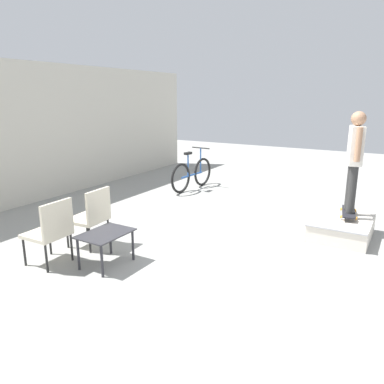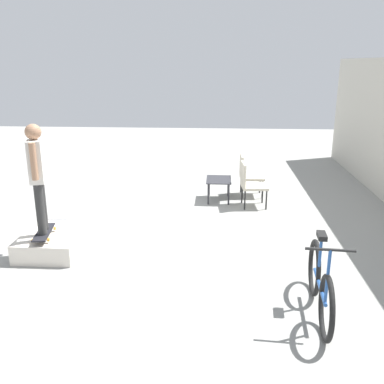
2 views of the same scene
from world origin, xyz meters
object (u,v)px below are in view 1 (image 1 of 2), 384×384
(patio_chair_right, at_px, (92,215))
(bicycle, at_px, (192,174))
(patio_chair_left, at_px, (51,229))
(skate_ramp_box, at_px, (341,228))
(skateboard_on_ramp, at_px, (349,212))
(person_skater, at_px, (355,154))
(coffee_table, at_px, (106,237))

(patio_chair_right, xyz_separation_m, bicycle, (3.98, 0.57, -0.13))
(patio_chair_left, relative_size, patio_chair_right, 1.00)
(skate_ramp_box, distance_m, patio_chair_left, 4.57)
(bicycle, bearing_deg, patio_chair_right, -167.70)
(patio_chair_right, distance_m, bicycle, 4.02)
(skateboard_on_ramp, xyz_separation_m, person_skater, (0.00, 0.00, 0.98))
(skate_ramp_box, xyz_separation_m, patio_chair_left, (-3.18, 3.25, 0.36))
(person_skater, relative_size, patio_chair_right, 1.78)
(patio_chair_left, xyz_separation_m, patio_chair_right, (0.76, 0.00, 0.00))
(skate_ramp_box, relative_size, skateboard_on_ramp, 1.55)
(skateboard_on_ramp, relative_size, patio_chair_left, 0.82)
(skateboard_on_ramp, bearing_deg, patio_chair_right, 118.73)
(bicycle, bearing_deg, coffee_table, -160.27)
(person_skater, height_order, coffee_table, person_skater)
(skate_ramp_box, xyz_separation_m, bicycle, (1.55, 3.82, 0.23))
(skate_ramp_box, bearing_deg, patio_chair_left, 134.34)
(patio_chair_right, bearing_deg, skate_ramp_box, 121.80)
(skate_ramp_box, relative_size, coffee_table, 1.65)
(person_skater, height_order, patio_chair_left, person_skater)
(patio_chair_left, distance_m, patio_chair_right, 0.76)
(skate_ramp_box, relative_size, patio_chair_left, 1.28)
(skateboard_on_ramp, distance_m, patio_chair_left, 4.73)
(person_skater, height_order, bicycle, person_skater)
(skateboard_on_ramp, distance_m, person_skater, 0.98)
(skateboard_on_ramp, xyz_separation_m, patio_chair_left, (-3.38, 3.32, 0.13))
(coffee_table, xyz_separation_m, bicycle, (4.36, 1.21, -0.01))
(skateboard_on_ramp, relative_size, patio_chair_right, 0.82)
(skateboard_on_ramp, relative_size, bicycle, 0.45)
(skate_ramp_box, relative_size, bicycle, 0.71)
(skate_ramp_box, height_order, bicycle, bicycle)
(skateboard_on_ramp, bearing_deg, patio_chair_left, 125.96)
(skate_ramp_box, xyz_separation_m, coffee_table, (-2.81, 2.61, 0.25))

